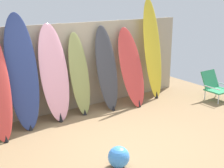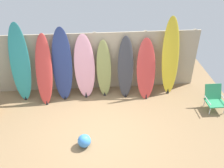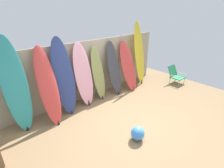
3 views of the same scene
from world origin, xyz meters
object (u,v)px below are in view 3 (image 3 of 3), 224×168
at_px(surfboard_pink_3, 84,75).
at_px(surfboard_red_6, 128,66).
at_px(surfboard_navy_2, 64,77).
at_px(surfboard_teal_0, 15,86).
at_px(surfboard_charcoal_5, 114,68).
at_px(beach_chair, 175,74).
at_px(beach_ball, 138,133).
at_px(surfboard_olive_4, 98,74).
at_px(surfboard_yellow_7, 139,54).
at_px(surfboard_red_1, 48,86).

xyz_separation_m(surfboard_pink_3, surfboard_red_6, (1.75, -0.10, -0.09)).
bearing_deg(surfboard_navy_2, surfboard_pink_3, 1.83).
bearing_deg(surfboard_teal_0, surfboard_charcoal_5, -0.84).
xyz_separation_m(surfboard_red_6, beach_chair, (1.77, -0.85, -0.49)).
bearing_deg(surfboard_pink_3, beach_chair, -15.08).
height_order(surfboard_teal_0, surfboard_navy_2, surfboard_teal_0).
bearing_deg(beach_ball, surfboard_olive_4, 74.97).
height_order(surfboard_navy_2, beach_ball, surfboard_navy_2).
height_order(surfboard_olive_4, surfboard_yellow_7, surfboard_yellow_7).
distance_m(surfboard_red_1, surfboard_charcoal_5, 2.29).
relative_size(surfboard_red_1, beach_ball, 6.21).
bearing_deg(surfboard_yellow_7, beach_ball, -139.30).
bearing_deg(surfboard_red_6, surfboard_charcoal_5, 171.20).
distance_m(surfboard_teal_0, surfboard_yellow_7, 4.23).
xyz_separation_m(surfboard_yellow_7, beach_chair, (1.06, -0.98, -0.80)).
xyz_separation_m(surfboard_red_1, surfboard_red_6, (2.87, 0.04, -0.13)).
distance_m(surfboard_charcoal_5, beach_ball, 2.52).
distance_m(surfboard_teal_0, surfboard_navy_2, 1.15).
xyz_separation_m(surfboard_red_1, surfboard_navy_2, (0.50, 0.12, 0.08)).
height_order(surfboard_olive_4, beach_chair, surfboard_olive_4).
distance_m(surfboard_navy_2, surfboard_yellow_7, 3.08).
xyz_separation_m(surfboard_red_1, surfboard_yellow_7, (3.58, 0.17, 0.17)).
relative_size(surfboard_pink_3, beach_ball, 6.01).
xyz_separation_m(surfboard_navy_2, surfboard_red_6, (2.37, -0.08, -0.20)).
relative_size(surfboard_red_1, surfboard_pink_3, 1.03).
bearing_deg(beach_chair, surfboard_pink_3, 176.20).
bearing_deg(surfboard_pink_3, surfboard_charcoal_5, -0.62).
xyz_separation_m(surfboard_red_6, beach_ball, (-1.78, -2.01, -0.66)).
distance_m(beach_chair, beach_ball, 3.74).
distance_m(surfboard_pink_3, surfboard_charcoal_5, 1.17).
bearing_deg(surfboard_navy_2, surfboard_charcoal_5, 0.23).
height_order(surfboard_pink_3, surfboard_charcoal_5, surfboard_pink_3).
height_order(surfboard_charcoal_5, surfboard_red_6, surfboard_charcoal_5).
bearing_deg(surfboard_olive_4, surfboard_navy_2, -177.42).
distance_m(surfboard_navy_2, surfboard_pink_3, 0.63).
height_order(surfboard_charcoal_5, beach_ball, surfboard_charcoal_5).
bearing_deg(beach_chair, beach_ball, -150.52).
height_order(surfboard_red_1, beach_ball, surfboard_red_1).
bearing_deg(surfboard_red_1, surfboard_navy_2, 13.54).
height_order(surfboard_yellow_7, beach_chair, surfboard_yellow_7).
distance_m(surfboard_pink_3, beach_chair, 3.69).
bearing_deg(surfboard_yellow_7, beach_chair, -42.74).
bearing_deg(surfboard_pink_3, surfboard_red_1, -172.86).
distance_m(surfboard_red_1, surfboard_red_6, 2.87).
bearing_deg(surfboard_charcoal_5, beach_ball, -119.64).
relative_size(surfboard_navy_2, beach_chair, 3.22).
relative_size(surfboard_teal_0, surfboard_olive_4, 1.35).
xyz_separation_m(surfboard_teal_0, beach_ball, (1.74, -2.15, -0.94)).
relative_size(surfboard_pink_3, surfboard_yellow_7, 0.81).
xyz_separation_m(surfboard_red_1, surfboard_pink_3, (1.11, 0.14, -0.04)).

